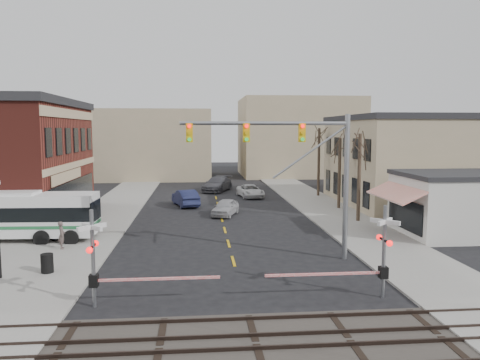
% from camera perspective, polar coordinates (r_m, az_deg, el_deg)
% --- Properties ---
extents(ground, '(160.00, 160.00, 0.00)m').
position_cam_1_polar(ground, '(24.00, -0.45, -11.20)').
color(ground, black).
rests_on(ground, ground).
extents(sidewalk_west, '(5.00, 60.00, 0.12)m').
position_cam_1_polar(sidewalk_west, '(44.08, -15.09, -3.33)').
color(sidewalk_west, gray).
rests_on(sidewalk_west, ground).
extents(sidewalk_east, '(5.00, 60.00, 0.12)m').
position_cam_1_polar(sidewalk_east, '(44.89, 9.59, -3.03)').
color(sidewalk_east, gray).
rests_on(sidewalk_east, ground).
extents(ballast_strip, '(160.00, 5.00, 0.06)m').
position_cam_1_polar(ballast_strip, '(16.57, 1.98, -19.34)').
color(ballast_strip, '#332D28').
rests_on(ballast_strip, ground).
extents(rail_tracks, '(160.00, 3.91, 0.14)m').
position_cam_1_polar(rail_tracks, '(16.53, 1.98, -19.06)').
color(rail_tracks, '#2D231E').
rests_on(rail_tracks, ground).
extents(tan_building, '(20.30, 15.30, 8.50)m').
position_cam_1_polar(tan_building, '(49.13, 23.93, 2.24)').
color(tan_building, tan).
rests_on(tan_building, ground).
extents(awning_shop, '(9.74, 6.20, 4.30)m').
position_cam_1_polar(awning_shop, '(35.13, 25.46, -2.62)').
color(awning_shop, beige).
rests_on(awning_shop, ground).
extents(tree_east_a, '(0.28, 0.28, 6.75)m').
position_cam_1_polar(tree_east_a, '(37.15, 14.31, 0.30)').
color(tree_east_a, '#382B21').
rests_on(tree_east_a, sidewalk_east).
extents(tree_east_b, '(0.28, 0.28, 6.30)m').
position_cam_1_polar(tree_east_b, '(42.94, 12.02, 0.82)').
color(tree_east_b, '#382B21').
rests_on(tree_east_b, sidewalk_east).
extents(tree_east_c, '(0.28, 0.28, 7.20)m').
position_cam_1_polar(tree_east_c, '(50.62, 9.58, 2.17)').
color(tree_east_c, '#382B21').
rests_on(tree_east_c, sidewalk_east).
extents(transit_bus, '(12.08, 3.19, 3.08)m').
position_cam_1_polar(transit_bus, '(33.63, -27.12, -3.79)').
color(transit_bus, silver).
rests_on(transit_bus, ground).
extents(traffic_signal_mast, '(9.14, 0.30, 8.00)m').
position_cam_1_polar(traffic_signal_mast, '(25.40, 7.35, 2.80)').
color(traffic_signal_mast, gray).
rests_on(traffic_signal_mast, ground).
extents(rr_crossing_west, '(5.60, 1.36, 4.00)m').
position_cam_1_polar(rr_crossing_west, '(19.83, -16.26, -9.27)').
color(rr_crossing_west, gray).
rests_on(rr_crossing_west, ground).
extents(rr_crossing_east, '(5.60, 1.36, 4.00)m').
position_cam_1_polar(rr_crossing_east, '(20.83, 16.04, -8.52)').
color(rr_crossing_east, gray).
rests_on(rr_crossing_east, ground).
extents(trash_bin, '(0.60, 0.60, 0.94)m').
position_cam_1_polar(trash_bin, '(25.31, -22.46, -9.36)').
color(trash_bin, black).
rests_on(trash_bin, sidewalk_west).
extents(car_a, '(2.83, 4.32, 1.37)m').
position_cam_1_polar(car_a, '(39.24, -1.81, -3.35)').
color(car_a, '#A3A2A7').
rests_on(car_a, ground).
extents(car_b, '(2.86, 4.99, 1.56)m').
position_cam_1_polar(car_b, '(44.31, -6.66, -2.17)').
color(car_b, '#181D3C').
rests_on(car_b, ground).
extents(car_c, '(2.85, 5.01, 1.32)m').
position_cam_1_polar(car_c, '(49.78, 1.27, -1.35)').
color(car_c, silver).
rests_on(car_c, ground).
extents(car_d, '(4.26, 6.22, 1.67)m').
position_cam_1_polar(car_d, '(54.65, -2.80, -0.50)').
color(car_d, '#46464B').
rests_on(car_d, ground).
extents(pedestrian_near, '(0.50, 0.66, 1.64)m').
position_cam_1_polar(pedestrian_near, '(29.83, -20.91, -6.29)').
color(pedestrian_near, '#544643').
rests_on(pedestrian_near, sidewalk_west).
extents(pedestrian_far, '(1.05, 1.13, 1.85)m').
position_cam_1_polar(pedestrian_far, '(32.33, -21.24, -5.17)').
color(pedestrian_far, '#3A3E66').
rests_on(pedestrian_far, sidewalk_west).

